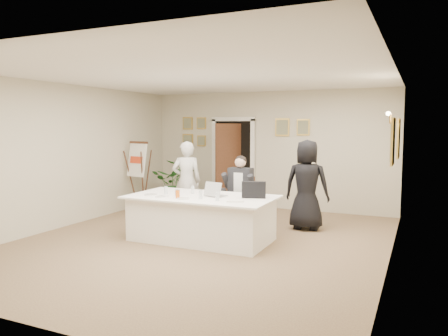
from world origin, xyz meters
name	(u,v)px	position (x,y,z in m)	size (l,w,h in m)	color
floor	(202,242)	(0.00, 0.00, 0.00)	(7.00, 7.00, 0.00)	brown
ceiling	(201,76)	(0.00, 0.00, 2.80)	(6.00, 7.00, 0.02)	white
wall_back	(268,150)	(0.00, 3.50, 1.40)	(6.00, 0.10, 2.80)	beige
wall_front	(32,187)	(0.00, -3.50, 1.40)	(6.00, 0.10, 2.80)	beige
wall_left	(66,156)	(-3.00, 0.00, 1.40)	(0.10, 7.00, 2.80)	beige
wall_right	(392,167)	(3.00, 0.00, 1.40)	(0.10, 7.00, 2.80)	beige
doorway	(232,164)	(-0.88, 3.32, 1.04)	(1.14, 0.86, 2.20)	black
pictures_back_wall	(237,131)	(-0.80, 3.47, 1.85)	(3.40, 0.06, 0.80)	gold
pictures_right_wall	(395,140)	(2.97, 1.20, 1.75)	(0.06, 2.20, 0.80)	gold
wall_sconce	(392,119)	(2.90, 1.20, 2.10)	(0.20, 0.30, 0.24)	#AF8238
conference_table	(201,218)	(-0.06, 0.11, 0.39)	(2.52, 1.35, 0.78)	white
seated_man	(240,192)	(0.22, 1.16, 0.72)	(0.61, 0.66, 1.43)	black
flip_chart	(140,179)	(-2.61, 1.91, 0.74)	(0.57, 0.41, 1.59)	#3A2312
standing_man	(187,181)	(-1.11, 1.45, 0.83)	(0.61, 0.40, 1.66)	silver
standing_woman	(307,185)	(1.40, 1.66, 0.86)	(0.84, 0.55, 1.72)	black
potted_palm	(176,184)	(-2.00, 2.53, 0.59)	(1.07, 0.92, 1.19)	#215D1F
laptop	(216,188)	(0.17, 0.21, 0.91)	(0.34, 0.36, 0.28)	#B7BABC
laptop_bag	(254,190)	(0.84, 0.29, 0.91)	(0.40, 0.11, 0.28)	black
paper_stack	(235,201)	(0.69, -0.16, 0.79)	(0.27, 0.19, 0.03)	white
plate_left	(151,195)	(-0.91, -0.16, 0.78)	(0.23, 0.23, 0.01)	white
plate_mid	(162,196)	(-0.62, -0.25, 0.78)	(0.24, 0.24, 0.01)	white
plate_near	(183,198)	(-0.20, -0.26, 0.78)	(0.22, 0.22, 0.01)	white
glass_a	(166,191)	(-0.71, 0.01, 0.84)	(0.07, 0.07, 0.14)	silver
glass_b	(201,195)	(0.07, -0.16, 0.84)	(0.06, 0.06, 0.14)	silver
glass_c	(217,197)	(0.40, -0.21, 0.84)	(0.07, 0.07, 0.14)	silver
glass_d	(193,190)	(-0.33, 0.29, 0.84)	(0.06, 0.06, 0.14)	silver
oj_glass	(178,194)	(-0.32, -0.25, 0.84)	(0.07, 0.07, 0.13)	#DA5E12
steel_jug	(177,193)	(-0.43, -0.07, 0.83)	(0.09, 0.09, 0.11)	silver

